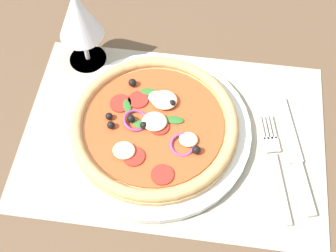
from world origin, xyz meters
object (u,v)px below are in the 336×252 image
Objects in this scene: pizza at (155,123)px; knife at (294,152)px; wine_glass at (78,17)px; plate at (155,129)px; fork at (275,160)px.

pizza is 21.56cm from knife.
knife is at bearing -21.67° from wine_glass.
wine_glass reaches higher than knife.
fork is at bearing -8.57° from plate.
fork is at bearing -26.11° from wine_glass.
knife is (2.85, 1.86, 0.03)cm from fork.
pizza reaches higher than knife.
plate reaches higher than knife.
pizza is at bearing -153.11° from plate.
knife is (21.44, -0.93, -2.07)cm from pizza.
wine_glass is (-13.72, 13.03, 9.04)cm from plate.
plate is at bearing 69.69° from fork.
plate is 1.15× the size of pizza.
pizza is 1.73× the size of wine_glass.
plate is 1.50× the size of knife.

